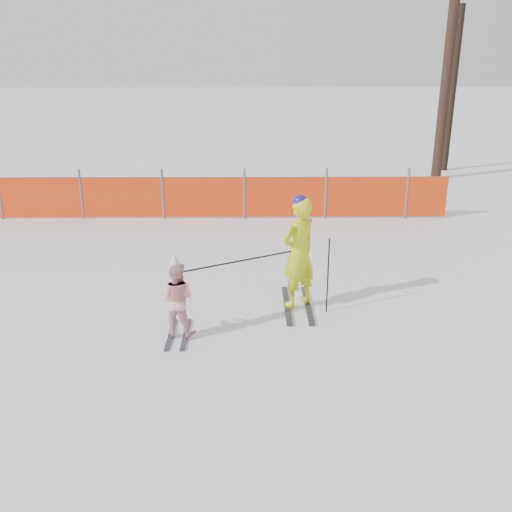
{
  "coord_description": "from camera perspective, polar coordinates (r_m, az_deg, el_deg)",
  "views": [
    {
      "loc": [
        -0.07,
        -7.62,
        3.93
      ],
      "look_at": [
        0.0,
        0.5,
        1.0
      ],
      "focal_mm": 40.0,
      "sensor_mm": 36.0,
      "label": 1
    }
  ],
  "objects": [
    {
      "name": "ground",
      "position": [
        8.57,
        0.03,
        -7.44
      ],
      "size": [
        120.0,
        120.0,
        0.0
      ],
      "primitive_type": "plane",
      "color": "white",
      "rests_on": "ground"
    },
    {
      "name": "tree_trunks",
      "position": [
        19.85,
        18.67,
        15.98
      ],
      "size": [
        0.99,
        1.67,
        6.12
      ],
      "color": "black",
      "rests_on": "ground"
    },
    {
      "name": "safety_fence",
      "position": [
        14.56,
        -15.33,
        5.73
      ],
      "size": [
        17.02,
        0.06,
        1.25
      ],
      "color": "#595960",
      "rests_on": "ground"
    },
    {
      "name": "child",
      "position": [
        8.26,
        -7.96,
        -4.22
      ],
      "size": [
        0.61,
        0.97,
        1.29
      ],
      "color": "black",
      "rests_on": "ground"
    },
    {
      "name": "ski_poles",
      "position": [
        8.67,
        2.08,
        -1.11
      ],
      "size": [
        2.18,
        0.89,
        1.23
      ],
      "color": "black",
      "rests_on": "ground"
    },
    {
      "name": "adult",
      "position": [
        9.01,
        4.29,
        0.37
      ],
      "size": [
        0.77,
        1.45,
        1.87
      ],
      "color": "black",
      "rests_on": "ground"
    }
  ]
}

